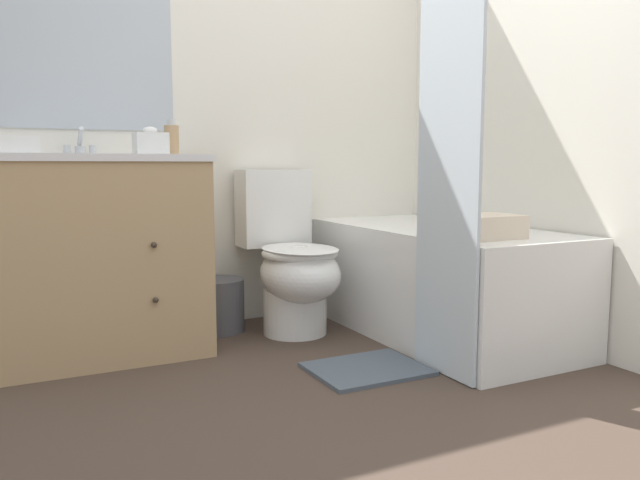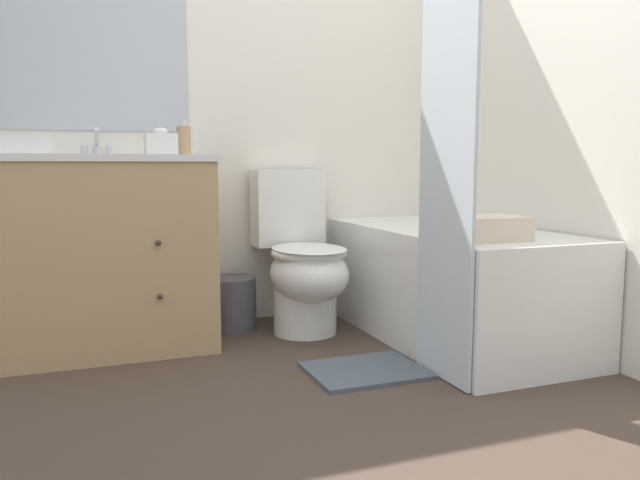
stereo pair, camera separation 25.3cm
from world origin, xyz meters
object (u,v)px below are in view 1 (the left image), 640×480
(tissue_box, at_px, (151,143))
(wastebasket, at_px, (219,305))
(bathtub, at_px, (438,280))
(hand_towel_folded, at_px, (3,144))
(vanity_cabinet, at_px, (90,254))
(bath_mat, at_px, (367,369))
(soap_dispenser, at_px, (172,139))
(toilet, at_px, (292,263))
(bath_towel_folded, at_px, (483,226))
(sink_faucet, at_px, (80,147))

(tissue_box, bearing_deg, wastebasket, 25.92)
(bathtub, relative_size, hand_towel_folded, 5.54)
(vanity_cabinet, distance_m, hand_towel_folded, 0.57)
(hand_towel_folded, relative_size, bath_mat, 0.57)
(vanity_cabinet, bearing_deg, soap_dispenser, 10.14)
(vanity_cabinet, height_order, bathtub, vanity_cabinet)
(bathtub, height_order, soap_dispenser, soap_dispenser)
(toilet, bearing_deg, bath_towel_folded, -58.16)
(bathtub, distance_m, bath_towel_folded, 0.56)
(hand_towel_folded, distance_m, bath_mat, 1.66)
(bath_mat, bearing_deg, toilet, 91.88)
(soap_dispenser, bearing_deg, bathtub, -22.56)
(wastebasket, xyz_separation_m, soap_dispenser, (-0.22, -0.05, 0.81))
(tissue_box, xyz_separation_m, bath_towel_folded, (1.16, -0.81, -0.34))
(tissue_box, distance_m, soap_dispenser, 0.17)
(sink_faucet, height_order, bathtub, sink_faucet)
(sink_faucet, height_order, bath_mat, sink_faucet)
(sink_faucet, bearing_deg, soap_dispenser, -18.74)
(toilet, bearing_deg, tissue_box, 179.22)
(tissue_box, relative_size, hand_towel_folded, 0.54)
(sink_faucet, xyz_separation_m, tissue_box, (0.26, -0.25, 0.01))
(soap_dispenser, bearing_deg, bath_mat, -54.96)
(toilet, relative_size, wastebasket, 3.05)
(wastebasket, relative_size, soap_dispenser, 1.59)
(vanity_cabinet, relative_size, hand_towel_folded, 3.77)
(hand_towel_folded, bearing_deg, sink_faucet, 46.27)
(bath_mat, bearing_deg, vanity_cabinet, 142.09)
(vanity_cabinet, xyz_separation_m, hand_towel_folded, (-0.31, -0.13, 0.46))
(sink_faucet, relative_size, toilet, 0.18)
(sink_faucet, bearing_deg, wastebasket, -7.65)
(soap_dispenser, xyz_separation_m, bath_towel_folded, (1.04, -0.93, -0.37))
(vanity_cabinet, xyz_separation_m, wastebasket, (0.61, 0.12, -0.31))
(bath_towel_folded, distance_m, bath_mat, 0.75)
(toilet, bearing_deg, sink_faucet, 164.49)
(bathtub, xyz_separation_m, soap_dispenser, (-1.16, 0.48, 0.68))
(wastebasket, bearing_deg, bath_mat, -68.12)
(sink_faucet, distance_m, bath_towel_folded, 1.81)
(bathtub, xyz_separation_m, bath_mat, (-0.60, -0.32, -0.26))
(soap_dispenser, distance_m, hand_towel_folded, 0.72)
(hand_towel_folded, height_order, bath_mat, hand_towel_folded)
(sink_faucet, xyz_separation_m, wastebasket, (0.61, -0.08, -0.77))
(soap_dispenser, bearing_deg, vanity_cabinet, -169.86)
(wastebasket, height_order, bath_mat, wastebasket)
(hand_towel_folded, bearing_deg, bath_mat, -25.95)
(vanity_cabinet, bearing_deg, bath_towel_folded, -31.14)
(toilet, height_order, tissue_box, tissue_box)
(toilet, distance_m, tissue_box, 0.88)
(toilet, relative_size, bath_mat, 1.79)
(vanity_cabinet, distance_m, bath_towel_folded, 1.67)
(wastebasket, height_order, hand_towel_folded, hand_towel_folded)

